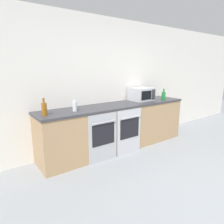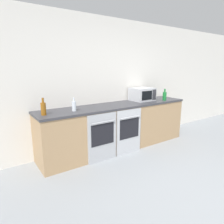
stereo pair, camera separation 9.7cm
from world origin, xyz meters
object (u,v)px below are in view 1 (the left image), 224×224
oven_left (103,138)px  oven_right (129,131)px  microwave (141,94)px  bottle_amber (44,109)px  bottle_clear (75,106)px  bottle_green (164,96)px

oven_left → oven_right: bearing=0.0°
microwave → oven_left: bearing=-162.1°
oven_left → bottle_amber: bearing=163.6°
bottle_clear → bottle_green: bottle_green is taller
oven_right → bottle_amber: (-1.49, 0.26, 0.58)m
oven_right → bottle_amber: bearing=170.0°
bottle_amber → bottle_clear: size_ratio=1.19×
oven_left → oven_right: (0.60, 0.00, 0.00)m
oven_left → bottle_green: (1.74, 0.16, 0.57)m
bottle_amber → bottle_green: bearing=-2.3°
microwave → bottle_green: microwave is taller
oven_left → bottle_clear: (-0.39, 0.27, 0.56)m
oven_left → oven_right: 0.60m
oven_right → microwave: bearing=30.9°
bottle_clear → oven_left: bearing=-35.4°
oven_right → bottle_amber: 1.62m
oven_left → oven_right: size_ratio=1.00×
oven_right → bottle_clear: 1.17m
bottle_clear → bottle_amber: bearing=-178.9°
microwave → bottle_amber: (-2.20, -0.16, -0.03)m
microwave → bottle_clear: (-1.68, -0.15, -0.05)m
bottle_green → oven_left: bearing=-174.7°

